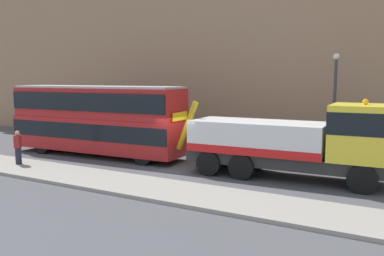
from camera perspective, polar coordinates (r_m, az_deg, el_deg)
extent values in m
plane|color=#4C4C51|center=(20.70, -1.15, -5.57)|extent=(120.00, 120.00, 0.00)
cube|color=gray|center=(17.30, -8.29, -7.92)|extent=(60.00, 2.80, 0.15)
cube|color=#9E7A5B|center=(27.40, 7.34, 14.28)|extent=(60.00, 1.20, 16.00)
cube|color=#2D2D2D|center=(18.88, 12.97, -4.34)|extent=(9.09, 2.59, 0.55)
cube|color=yellow|center=(18.17, 22.93, -0.60)|extent=(2.71, 2.71, 2.30)
cube|color=black|center=(18.12, 23.00, 0.81)|extent=(2.74, 2.74, 0.90)
cube|color=silver|center=(19.06, 9.26, -1.17)|extent=(6.21, 2.86, 1.40)
cube|color=red|center=(19.14, 9.23, -2.71)|extent=(6.21, 2.91, 0.36)
cylinder|color=#B79914|center=(20.44, -0.68, 0.32)|extent=(1.24, 0.33, 2.52)
sphere|color=orange|center=(18.06, 23.12, 3.40)|extent=(0.24, 0.24, 0.24)
cylinder|color=black|center=(19.54, 23.22, -5.17)|extent=(1.17, 0.39, 1.16)
cylinder|color=black|center=(17.37, 22.73, -6.63)|extent=(1.17, 0.39, 1.16)
cylinder|color=black|center=(20.43, 9.07, -4.17)|extent=(1.17, 0.39, 1.16)
cylinder|color=black|center=(18.37, 6.93, -5.39)|extent=(1.17, 0.39, 1.16)
cylinder|color=black|center=(20.97, 4.89, -3.82)|extent=(1.17, 0.39, 1.16)
cylinder|color=black|center=(18.97, 2.37, -4.96)|extent=(1.17, 0.39, 1.16)
cube|color=#AD1E1E|center=(24.38, -13.14, -0.76)|extent=(11.10, 2.97, 1.90)
cube|color=#AD1E1E|center=(24.21, -13.26, 3.46)|extent=(10.87, 2.86, 1.70)
cube|color=black|center=(24.35, -13.16, -0.18)|extent=(10.99, 3.01, 0.90)
cube|color=black|center=(24.20, -13.27, 3.70)|extent=(10.77, 3.00, 1.00)
cube|color=#B2B2B2|center=(24.17, -13.32, 5.61)|extent=(10.65, 2.75, 0.12)
cube|color=yellow|center=(21.13, -1.68, 1.65)|extent=(0.12, 1.50, 0.44)
cylinder|color=black|center=(23.12, -3.92, -2.94)|extent=(1.05, 0.34, 1.04)
cylinder|color=black|center=(21.33, -6.89, -3.82)|extent=(1.05, 0.34, 1.04)
cylinder|color=black|center=(27.48, -16.93, -1.64)|extent=(1.05, 0.34, 1.04)
cylinder|color=black|center=(25.98, -20.22, -2.25)|extent=(1.05, 0.34, 1.04)
cylinder|color=#232333|center=(22.57, -23.12, -3.60)|extent=(0.41, 0.41, 0.85)
cube|color=maroon|center=(22.46, -23.21, -1.75)|extent=(0.43, 0.48, 0.62)
sphere|color=tan|center=(22.40, -23.27, -0.67)|extent=(0.24, 0.24, 0.24)
cylinder|color=#38383D|center=(23.39, 19.27, 2.30)|extent=(0.16, 0.16, 5.50)
sphere|color=#EAE5C6|center=(23.35, 19.57, 9.41)|extent=(0.36, 0.36, 0.36)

